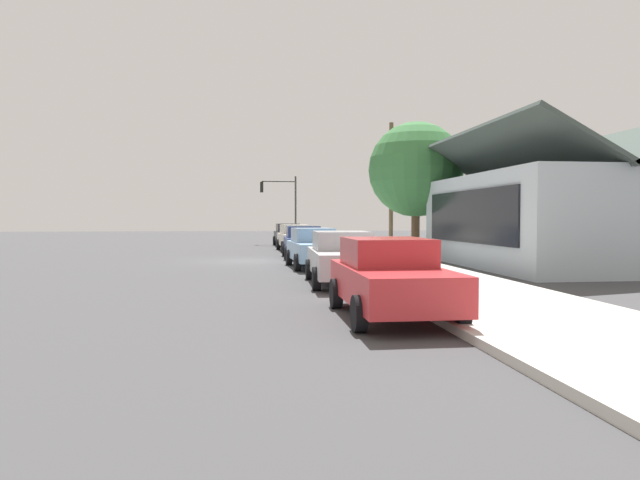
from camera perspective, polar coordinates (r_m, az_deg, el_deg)
ground_plane at (r=26.83m, az=-7.12°, el=-2.08°), size 120.00×120.00×0.00m
sidewalk_curb at (r=27.40m, az=4.68°, el=-1.81°), size 60.00×4.20×0.16m
car_charcoal at (r=40.65m, az=-3.20°, el=0.55°), size 4.55×2.06×1.59m
car_ivory at (r=34.66m, az=-2.52°, el=0.26°), size 4.84×2.15×1.59m
car_navy at (r=28.56m, az=-1.67°, el=-0.16°), size 4.48×2.11×1.59m
car_skyblue at (r=23.02m, az=-0.61°, el=-0.75°), size 4.54×2.12×1.59m
car_silver at (r=17.37m, az=2.27°, el=-1.71°), size 4.73×2.21×1.59m
car_cherry at (r=11.65m, az=7.02°, el=-3.69°), size 4.36×2.07×1.59m
storefront_building at (r=25.20m, az=21.28°, el=2.10°), size 11.66×6.63×5.57m
shade_tree at (r=30.71m, az=9.54°, el=6.93°), size 4.99×4.99×7.05m
traffic_light_main at (r=44.09m, az=-3.83°, el=4.16°), size 0.37×2.79×5.20m
utility_pole_wooden at (r=33.45m, az=7.11°, el=5.51°), size 1.80×0.24×7.50m
fire_hydrant_red at (r=24.51m, az=2.75°, el=-1.31°), size 0.22×0.22×0.71m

